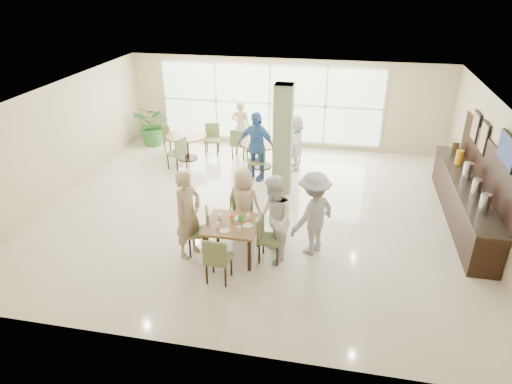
% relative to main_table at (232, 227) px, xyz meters
% --- Properties ---
extents(ground, '(10.00, 10.00, 0.00)m').
position_rel_main_table_xyz_m(ground, '(0.12, 1.96, -0.67)').
color(ground, beige).
rests_on(ground, ground).
extents(room_shell, '(10.00, 10.00, 10.00)m').
position_rel_main_table_xyz_m(room_shell, '(0.12, 1.96, 1.04)').
color(room_shell, white).
rests_on(room_shell, ground).
extents(window_bank, '(7.00, 0.04, 7.00)m').
position_rel_main_table_xyz_m(window_bank, '(-0.38, 6.42, 0.73)').
color(window_bank, silver).
rests_on(window_bank, ground).
extents(column, '(0.45, 0.45, 2.80)m').
position_rel_main_table_xyz_m(column, '(0.52, 3.16, 0.73)').
color(column, '#727A55').
rests_on(column, ground).
extents(main_table, '(1.03, 1.03, 0.75)m').
position_rel_main_table_xyz_m(main_table, '(0.00, 0.00, 0.00)').
color(main_table, brown).
rests_on(main_table, ground).
extents(round_table_left, '(1.20, 1.20, 0.75)m').
position_rel_main_table_xyz_m(round_table_left, '(-2.62, 4.81, -0.07)').
color(round_table_left, brown).
rests_on(round_table_left, ground).
extents(round_table_right, '(1.19, 1.19, 0.75)m').
position_rel_main_table_xyz_m(round_table_right, '(-0.30, 4.65, -0.07)').
color(round_table_right, brown).
rests_on(round_table_right, ground).
extents(chairs_main_table, '(2.00, 2.15, 0.95)m').
position_rel_main_table_xyz_m(chairs_main_table, '(0.01, -0.01, -0.19)').
color(chairs_main_table, '#556236').
rests_on(chairs_main_table, ground).
extents(chairs_table_left, '(1.86, 1.87, 0.95)m').
position_rel_main_table_xyz_m(chairs_table_left, '(-2.63, 4.85, -0.19)').
color(chairs_table_left, '#556236').
rests_on(chairs_table_left, ground).
extents(chairs_table_right, '(2.15, 1.81, 0.95)m').
position_rel_main_table_xyz_m(chairs_table_right, '(-0.27, 4.68, -0.19)').
color(chairs_table_right, '#556236').
rests_on(chairs_table_right, ground).
extents(tabletop_clutter, '(0.75, 0.72, 0.21)m').
position_rel_main_table_xyz_m(tabletop_clutter, '(0.03, -0.02, 0.14)').
color(tabletop_clutter, white).
rests_on(tabletop_clutter, main_table).
extents(buffet_counter, '(0.64, 4.70, 1.95)m').
position_rel_main_table_xyz_m(buffet_counter, '(4.82, 2.47, -0.11)').
color(buffet_counter, black).
rests_on(buffet_counter, ground).
extents(wall_tv, '(0.06, 1.00, 0.58)m').
position_rel_main_table_xyz_m(wall_tv, '(5.06, 1.36, 1.48)').
color(wall_tv, black).
rests_on(wall_tv, ground).
extents(framed_art_a, '(0.05, 0.55, 0.70)m').
position_rel_main_table_xyz_m(framed_art_a, '(5.07, 2.96, 1.18)').
color(framed_art_a, black).
rests_on(framed_art_a, ground).
extents(framed_art_b, '(0.05, 0.55, 0.70)m').
position_rel_main_table_xyz_m(framed_art_b, '(5.07, 3.76, 1.18)').
color(framed_art_b, black).
rests_on(framed_art_b, ground).
extents(potted_plant, '(1.57, 1.57, 1.34)m').
position_rel_main_table_xyz_m(potted_plant, '(-4.07, 5.75, 0.00)').
color(potted_plant, '#316F2C').
rests_on(potted_plant, ground).
extents(teen_left, '(0.67, 0.79, 1.83)m').
position_rel_main_table_xyz_m(teen_left, '(-0.86, -0.10, 0.25)').
color(teen_left, tan).
rests_on(teen_left, ground).
extents(teen_far, '(0.81, 0.53, 1.55)m').
position_rel_main_table_xyz_m(teen_far, '(0.04, 0.84, 0.11)').
color(teen_far, tan).
rests_on(teen_far, ground).
extents(teen_right, '(0.93, 1.04, 1.78)m').
position_rel_main_table_xyz_m(teen_right, '(0.81, 0.05, 0.23)').
color(teen_right, white).
rests_on(teen_right, ground).
extents(teen_standing, '(1.21, 1.31, 1.77)m').
position_rel_main_table_xyz_m(teen_standing, '(1.54, 0.48, 0.22)').
color(teen_standing, '#959698').
rests_on(teen_standing, ground).
extents(adult_a, '(1.24, 0.93, 1.89)m').
position_rel_main_table_xyz_m(adult_a, '(-0.29, 3.82, 0.28)').
color(adult_a, '#3B68B1').
rests_on(adult_a, ground).
extents(adult_b, '(0.81, 1.55, 1.60)m').
position_rel_main_table_xyz_m(adult_b, '(0.67, 4.69, 0.13)').
color(adult_b, white).
rests_on(adult_b, ground).
extents(adult_standing, '(0.62, 0.43, 1.64)m').
position_rel_main_table_xyz_m(adult_standing, '(-1.15, 5.71, 0.16)').
color(adult_standing, tan).
rests_on(adult_standing, ground).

